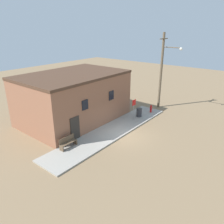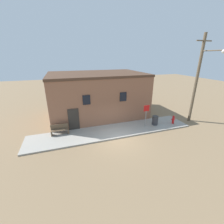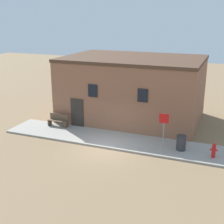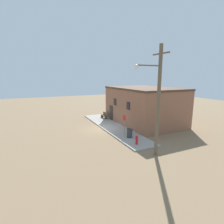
% 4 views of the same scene
% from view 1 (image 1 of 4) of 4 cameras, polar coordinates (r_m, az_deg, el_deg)
% --- Properties ---
extents(ground_plane, '(80.00, 80.00, 0.00)m').
position_cam_1_polar(ground_plane, '(20.15, 3.35, -6.17)').
color(ground_plane, '#846B4C').
extents(sidewalk, '(15.34, 2.87, 0.12)m').
position_cam_1_polar(sidewalk, '(20.89, 0.14, -4.90)').
color(sidewalk, '#9E998E').
rests_on(sidewalk, ground).
extents(brick_building, '(10.58, 7.17, 4.97)m').
position_cam_1_polar(brick_building, '(23.02, -10.00, 3.81)').
color(brick_building, '#8E5B42').
rests_on(brick_building, ground).
extents(fire_hydrant, '(0.46, 0.22, 0.88)m').
position_cam_1_polar(fire_hydrant, '(25.45, 10.14, 0.90)').
color(fire_hydrant, red).
rests_on(fire_hydrant, sidewalk).
extents(stop_sign, '(0.60, 0.06, 2.20)m').
position_cam_1_polar(stop_sign, '(22.76, 5.74, 1.57)').
color(stop_sign, gray).
rests_on(stop_sign, sidewalk).
extents(bench, '(1.52, 0.44, 0.91)m').
position_cam_1_polar(bench, '(18.22, -11.47, -7.77)').
color(bench, brown).
rests_on(bench, sidewalk).
extents(trash_bin, '(0.61, 0.61, 0.92)m').
position_cam_1_polar(trash_bin, '(24.03, 7.09, -0.09)').
color(trash_bin, '#333338').
rests_on(trash_bin, sidewalk).
extents(utility_pole, '(1.80, 2.41, 8.79)m').
position_cam_1_polar(utility_pole, '(26.56, 12.98, 10.77)').
color(utility_pole, brown).
rests_on(utility_pole, ground).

